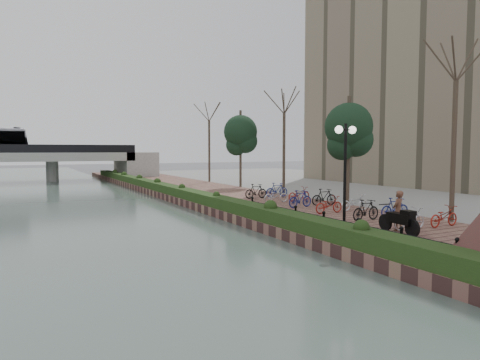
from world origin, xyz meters
TOP-DOWN VIEW (x-y plane):
  - ground at (0.00, 0.00)m, footprint 220.00×220.00m
  - promenade at (4.00, 17.50)m, footprint 8.00×75.00m
  - inland_pavement at (20.00, 17.50)m, footprint 24.00×75.00m
  - hedge at (0.60, 20.00)m, footprint 1.10×56.00m
  - chain_fence at (1.40, 2.00)m, footprint 0.10×14.10m
  - lamppost at (2.10, 2.57)m, footprint 1.02×0.32m
  - motorcycle at (3.50, 1.02)m, footprint 0.71×1.84m
  - pedestrian at (4.00, 1.51)m, footprint 0.68×0.55m
  - bicycle_parking at (5.50, 7.74)m, footprint 2.40×14.69m
  - street_trees at (8.00, 12.68)m, footprint 3.20×37.12m
  - apartment_tower at (26.00, 18.00)m, footprint 12.00×24.00m

SIDE VIEW (x-z plane):
  - ground at x=0.00m, z-range 0.00..0.00m
  - promenade at x=4.00m, z-range 0.00..0.50m
  - inland_pavement at x=20.00m, z-range 0.00..0.50m
  - hedge at x=0.60m, z-range 0.50..1.10m
  - chain_fence at x=1.40m, z-range 0.50..1.20m
  - bicycle_parking at x=5.50m, z-range 0.47..1.47m
  - motorcycle at x=3.50m, z-range 0.50..1.62m
  - pedestrian at x=4.00m, z-range 0.50..2.13m
  - lamppost at x=2.10m, z-range 1.50..5.84m
  - street_trees at x=8.00m, z-range 0.29..7.09m
  - apartment_tower at x=26.00m, z-range 0.50..35.50m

